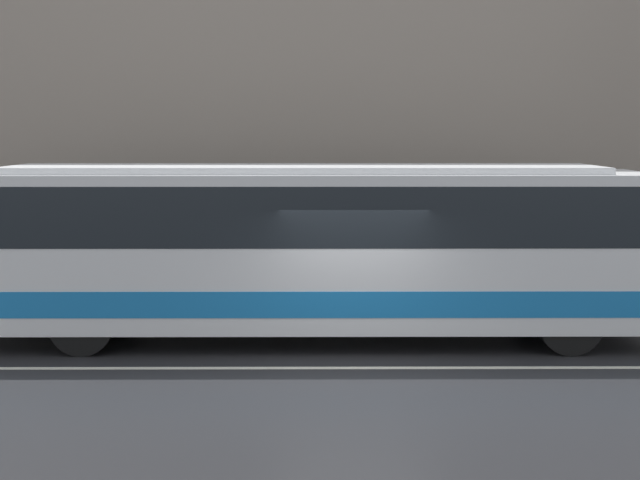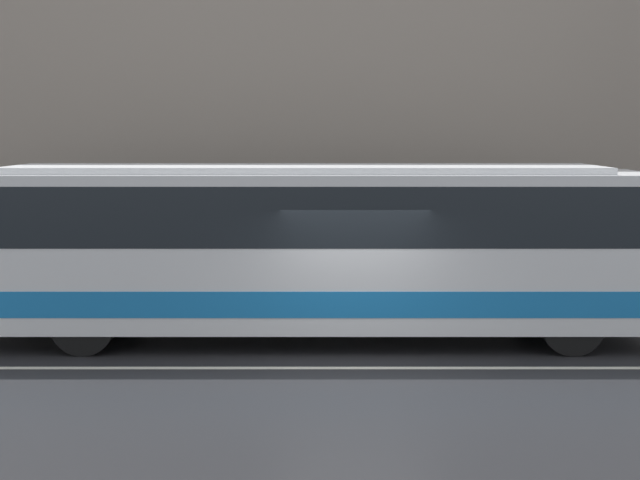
% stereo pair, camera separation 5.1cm
% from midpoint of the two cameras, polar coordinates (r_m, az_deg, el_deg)
% --- Properties ---
extents(ground_plane, '(60.00, 60.00, 0.00)m').
position_cam_midpoint_polar(ground_plane, '(14.51, 2.34, -8.19)').
color(ground_plane, '#262628').
extents(sidewalk, '(60.00, 2.32, 0.12)m').
position_cam_midpoint_polar(sidewalk, '(19.52, 1.70, -4.01)').
color(sidewalk, gray).
rests_on(sidewalk, ground_plane).
extents(building_facade, '(60.00, 0.35, 12.61)m').
position_cam_midpoint_polar(building_facade, '(20.58, 1.65, 13.44)').
color(building_facade, gray).
rests_on(building_facade, ground_plane).
extents(lane_stripe, '(54.00, 0.14, 0.01)m').
position_cam_midpoint_polar(lane_stripe, '(14.51, 2.34, -8.18)').
color(lane_stripe, beige).
rests_on(lane_stripe, ground_plane).
extents(transit_bus, '(12.33, 2.51, 3.18)m').
position_cam_midpoint_polar(transit_bus, '(16.05, -0.94, -0.17)').
color(transit_bus, white).
rests_on(transit_bus, ground_plane).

